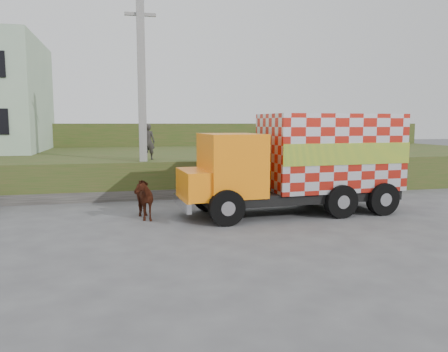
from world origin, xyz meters
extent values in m
plane|color=#474749|center=(0.00, 0.00, 0.00)|extent=(120.00, 120.00, 0.00)
cube|color=#2C4B19|center=(0.00, 10.00, 0.75)|extent=(40.00, 12.00, 1.50)
cube|color=#2C4B19|center=(0.00, 22.00, 1.50)|extent=(40.00, 12.00, 3.00)
cube|color=#595651|center=(-2.00, 4.20, 0.20)|extent=(16.00, 0.50, 0.40)
cube|color=gray|center=(-1.00, 4.60, 4.00)|extent=(0.30, 0.30, 8.00)
cube|color=gray|center=(-1.00, 4.60, 7.20)|extent=(1.20, 0.12, 0.12)
cube|color=black|center=(3.90, 0.44, 0.64)|extent=(6.75, 2.49, 0.34)
cube|color=orange|center=(1.55, 0.32, 1.71)|extent=(1.87, 2.34, 1.96)
cube|color=orange|center=(0.43, 0.26, 1.12)|extent=(1.08, 2.10, 0.88)
cube|color=silver|center=(5.07, 0.50, 2.05)|extent=(4.61, 2.58, 2.54)
cube|color=yellow|center=(5.13, -0.69, 2.05)|extent=(4.50, 0.27, 0.68)
cube|color=yellow|center=(5.01, 1.70, 2.05)|extent=(4.50, 0.27, 0.68)
cube|color=silver|center=(-0.06, 0.24, 0.54)|extent=(0.26, 2.25, 0.29)
cylinder|color=black|center=(1.12, -0.83, 0.54)|extent=(1.09, 0.40, 1.08)
cylinder|color=black|center=(1.01, 1.42, 0.54)|extent=(1.09, 0.40, 1.08)
cylinder|color=black|center=(4.93, -0.63, 0.54)|extent=(1.09, 0.40, 1.08)
cylinder|color=black|center=(4.82, 1.62, 0.54)|extent=(1.09, 0.40, 1.08)
cylinder|color=black|center=(6.50, -0.55, 0.54)|extent=(1.09, 0.40, 1.08)
cylinder|color=black|center=(6.38, 1.70, 0.54)|extent=(1.09, 0.40, 1.08)
imported|color=#351B0D|center=(-1.30, 0.71, 0.67)|extent=(1.01, 1.70, 1.34)
imported|color=#292624|center=(-0.74, 5.41, 2.25)|extent=(0.65, 0.55, 1.50)
camera|label=1|loc=(-1.88, -13.15, 3.02)|focal=35.00mm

